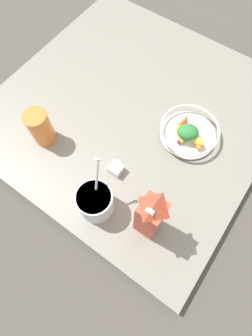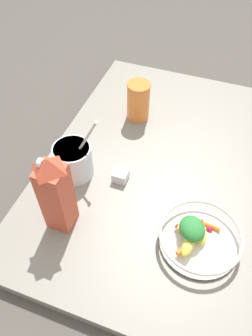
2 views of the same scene
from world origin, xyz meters
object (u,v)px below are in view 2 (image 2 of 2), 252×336
object	(u,v)px
yogurt_tub	(73,159)
drinking_cup	(138,100)
milk_carton	(56,193)
spice_jar	(121,176)
fruit_bowl	(199,237)

from	to	relation	value
yogurt_tub	drinking_cup	xyz separation A→B (m)	(-0.34, 0.10, 0.01)
milk_carton	spice_jar	xyz separation A→B (m)	(-0.20, 0.10, -0.12)
milk_carton	yogurt_tub	size ratio (longest dim) A/B	1.21
fruit_bowl	spice_jar	size ratio (longest dim) A/B	4.95
yogurt_tub	spice_jar	distance (m)	0.16
drinking_cup	spice_jar	bearing A→B (deg)	8.47
yogurt_tub	fruit_bowl	bearing A→B (deg)	75.06
milk_carton	drinking_cup	bearing A→B (deg)	173.73
drinking_cup	spice_jar	size ratio (longest dim) A/B	3.21
fruit_bowl	milk_carton	bearing A→B (deg)	-80.51
spice_jar	yogurt_tub	bearing A→B (deg)	-80.24
milk_carton	spice_jar	size ratio (longest dim) A/B	5.85
milk_carton	yogurt_tub	bearing A→B (deg)	-165.46
fruit_bowl	milk_carton	world-z (taller)	milk_carton
fruit_bowl	yogurt_tub	distance (m)	0.45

